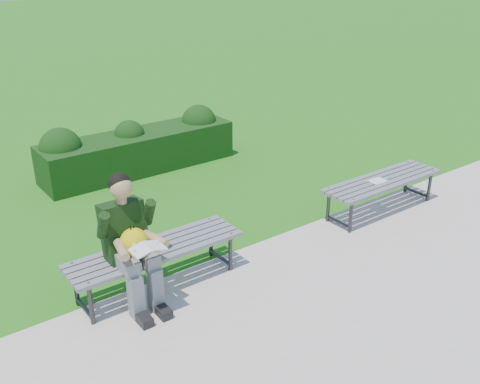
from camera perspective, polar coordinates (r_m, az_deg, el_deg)
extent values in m
plane|color=#1C7A17|center=(6.36, 1.72, -5.65)|extent=(80.00, 80.00, 0.00)
cube|color=beige|center=(5.31, 13.70, -12.95)|extent=(30.00, 3.50, 0.02)
cube|color=#133A11|center=(8.60, -10.66, 4.27)|extent=(3.09, 0.81, 0.60)
sphere|color=#133A11|center=(8.19, -18.57, 4.40)|extent=(0.62, 0.62, 0.62)
sphere|color=#133A11|center=(8.53, -11.70, 5.93)|extent=(0.48, 0.48, 0.48)
sphere|color=#133A11|center=(9.07, -4.41, 7.43)|extent=(0.59, 0.59, 0.59)
cube|color=gray|center=(5.27, -7.92, -7.01)|extent=(1.80, 0.08, 0.04)
cube|color=gray|center=(5.35, -8.46, -6.54)|extent=(1.80, 0.09, 0.04)
cube|color=gray|center=(5.43, -8.99, -6.08)|extent=(1.80, 0.09, 0.04)
cube|color=gray|center=(5.51, -9.50, -5.63)|extent=(1.80, 0.09, 0.04)
cube|color=gray|center=(5.59, -9.99, -5.20)|extent=(1.80, 0.09, 0.04)
cylinder|color=#2D2D30|center=(5.15, -15.62, -11.54)|extent=(0.04, 0.04, 0.41)
cylinder|color=#2D2D30|center=(5.46, -17.12, -9.56)|extent=(0.04, 0.04, 0.41)
cylinder|color=#2D2D30|center=(5.21, -16.63, -8.86)|extent=(0.04, 0.42, 0.04)
cylinder|color=#2D2D30|center=(5.39, -16.21, -11.80)|extent=(0.04, 0.42, 0.04)
cylinder|color=gray|center=(5.00, -15.86, -9.31)|extent=(0.02, 0.02, 0.01)
cylinder|color=gray|center=(5.34, -17.51, -7.24)|extent=(0.02, 0.02, 0.01)
cylinder|color=#2D2D30|center=(5.75, -1.03, -6.55)|extent=(0.04, 0.04, 0.41)
cylinder|color=#2D2D30|center=(6.02, -3.13, -5.06)|extent=(0.04, 0.04, 0.41)
cylinder|color=#2D2D30|center=(5.79, -2.13, -4.21)|extent=(0.04, 0.42, 0.04)
cylinder|color=#2D2D30|center=(5.95, -2.09, -6.99)|extent=(0.04, 0.42, 0.04)
cylinder|color=gray|center=(5.61, -0.94, -4.43)|extent=(0.02, 0.02, 0.01)
cylinder|color=gray|center=(5.92, -3.28, -2.88)|extent=(0.02, 0.02, 0.01)
cube|color=gray|center=(7.09, 16.25, 0.65)|extent=(1.80, 0.08, 0.04)
cube|color=gray|center=(7.15, 15.61, 0.92)|extent=(1.80, 0.08, 0.04)
cube|color=gray|center=(7.20, 14.97, 1.18)|extent=(1.80, 0.08, 0.04)
cube|color=gray|center=(7.26, 14.35, 1.44)|extent=(1.80, 0.09, 0.04)
cube|color=gray|center=(7.32, 13.74, 1.69)|extent=(1.80, 0.09, 0.04)
cylinder|color=#2D2D30|center=(6.63, 11.71, -2.65)|extent=(0.04, 0.04, 0.41)
cylinder|color=#2D2D30|center=(6.86, 9.40, -1.52)|extent=(0.04, 0.04, 0.41)
cylinder|color=#2D2D30|center=(6.67, 10.65, -0.67)|extent=(0.04, 0.42, 0.04)
cylinder|color=#2D2D30|center=(6.81, 10.45, -3.18)|extent=(0.04, 0.42, 0.04)
cylinder|color=gray|center=(6.52, 12.01, -0.75)|extent=(0.02, 0.02, 0.01)
cylinder|color=gray|center=(6.77, 9.43, 0.43)|extent=(0.02, 0.02, 0.01)
cylinder|color=#2D2D30|center=(7.78, 19.54, 0.51)|extent=(0.04, 0.04, 0.41)
cylinder|color=#2D2D30|center=(7.98, 17.34, 1.39)|extent=(0.04, 0.04, 0.41)
cylinder|color=#2D2D30|center=(7.81, 18.60, 2.19)|extent=(0.04, 0.42, 0.04)
cylinder|color=#2D2D30|center=(7.93, 18.29, -0.01)|extent=(0.04, 0.42, 0.04)
cylinder|color=gray|center=(7.68, 19.90, 2.17)|extent=(0.02, 0.02, 0.01)
cylinder|color=gray|center=(7.90, 17.46, 3.09)|extent=(0.02, 0.02, 0.01)
cube|color=gray|center=(5.12, -12.17, -7.25)|extent=(0.14, 0.42, 0.13)
cube|color=gray|center=(5.19, -10.17, -6.62)|extent=(0.14, 0.42, 0.13)
cube|color=gray|center=(5.14, -11.02, -10.89)|extent=(0.12, 0.13, 0.45)
cube|color=gray|center=(5.20, -9.02, -10.20)|extent=(0.12, 0.13, 0.45)
cube|color=black|center=(5.17, -10.36, -13.06)|extent=(0.11, 0.26, 0.09)
cube|color=black|center=(5.23, -8.37, -12.35)|extent=(0.11, 0.26, 0.09)
cube|color=black|center=(5.21, -12.32, -3.96)|extent=(0.40, 0.30, 0.59)
cylinder|color=tan|center=(5.05, -12.54, -0.84)|extent=(0.10, 0.10, 0.08)
sphere|color=tan|center=(4.99, -12.57, 0.44)|extent=(0.21, 0.21, 0.21)
sphere|color=black|center=(5.00, -12.75, 0.86)|extent=(0.21, 0.21, 0.21)
cylinder|color=black|center=(4.98, -14.38, -3.48)|extent=(0.10, 0.21, 0.30)
cylinder|color=black|center=(5.14, -9.69, -2.13)|extent=(0.10, 0.21, 0.30)
cylinder|color=tan|center=(4.90, -12.52, -6.04)|extent=(0.14, 0.31, 0.08)
cylinder|color=tan|center=(5.02, -9.00, -4.95)|extent=(0.14, 0.31, 0.08)
sphere|color=tan|center=(4.79, -10.96, -6.60)|extent=(0.09, 0.09, 0.09)
sphere|color=tan|center=(4.87, -8.84, -5.93)|extent=(0.09, 0.09, 0.09)
sphere|color=gold|center=(5.05, -11.23, -5.23)|extent=(0.26, 0.26, 0.26)
cone|color=#FFA222|center=(4.96, -10.64, -5.82)|extent=(0.08, 0.08, 0.08)
cone|color=black|center=(4.99, -11.55, -3.92)|extent=(0.03, 0.05, 0.08)
cone|color=black|center=(5.01, -11.29, -3.84)|extent=(0.03, 0.04, 0.07)
sphere|color=white|center=(4.94, -11.22, -5.53)|extent=(0.05, 0.05, 0.05)
sphere|color=white|center=(4.97, -10.29, -5.24)|extent=(0.05, 0.05, 0.05)
cube|color=white|center=(4.76, -10.62, -6.15)|extent=(0.15, 0.20, 0.05)
cube|color=white|center=(4.82, -9.02, -5.64)|extent=(0.15, 0.20, 0.05)
cube|color=white|center=(7.12, 14.48, 1.17)|extent=(0.23, 0.17, 0.01)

